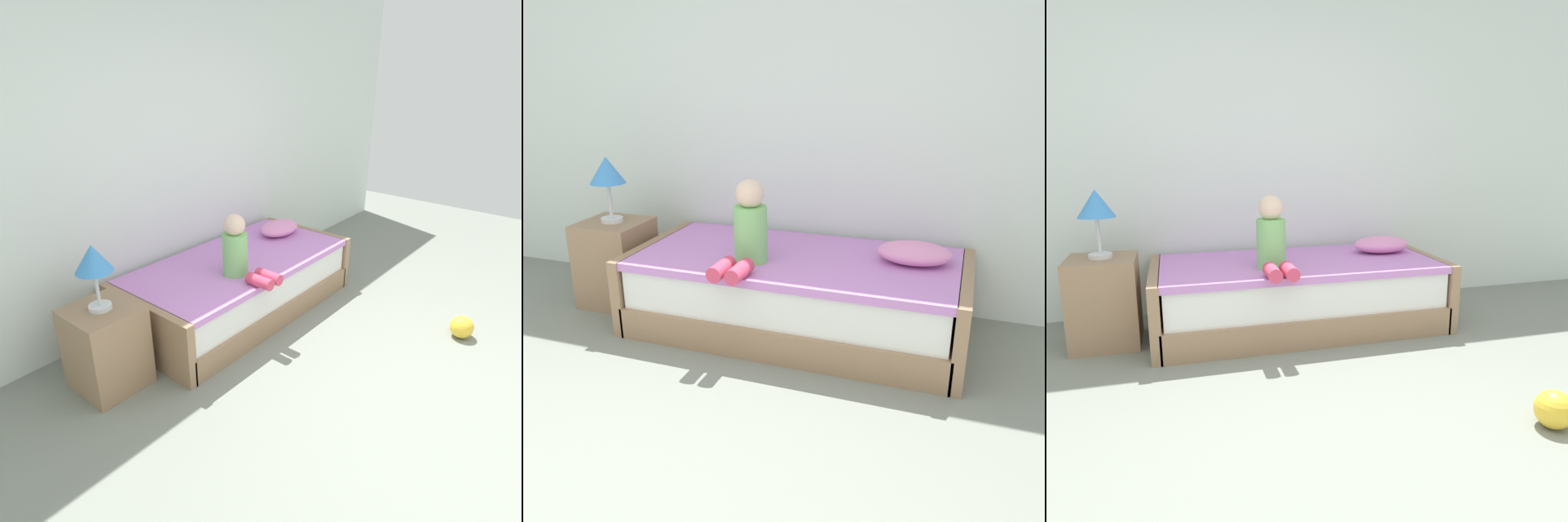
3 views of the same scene
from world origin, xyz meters
TOP-DOWN VIEW (x-y plane):
  - ground_plane at (0.00, 0.00)m, footprint 9.20×9.20m
  - wall_rear at (0.00, 2.60)m, footprint 7.20×0.10m
  - bed at (0.23, 2.00)m, footprint 2.11×1.00m
  - nightstand at (-1.12, 1.99)m, footprint 0.44×0.44m
  - table_lamp at (-1.12, 1.99)m, footprint 0.24×0.24m
  - child_figure at (-0.01, 1.77)m, footprint 0.20×0.51m
  - pillow at (0.93, 2.10)m, footprint 0.44×0.30m
  - toy_ball at (1.05, 0.31)m, footprint 0.19×0.19m

SIDE VIEW (x-z plane):
  - ground_plane at x=0.00m, z-range 0.00..0.00m
  - toy_ball at x=1.05m, z-range 0.00..0.19m
  - bed at x=0.23m, z-range 0.00..0.50m
  - nightstand at x=-1.12m, z-range 0.00..0.60m
  - pillow at x=0.93m, z-range 0.50..0.63m
  - child_figure at x=-0.01m, z-range 0.45..0.96m
  - table_lamp at x=-1.12m, z-range 0.71..1.16m
  - wall_rear at x=0.00m, z-range 0.00..2.90m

